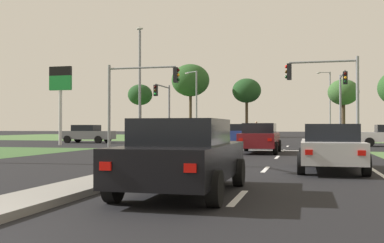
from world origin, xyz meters
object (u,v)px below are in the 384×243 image
street_lamp_second (140,81)px  pedestrian_at_median (256,128)px  car_maroon_third (260,138)px  car_silver_fourth (330,147)px  car_black_near (183,155)px  traffic_signal_far_left (164,102)px  street_lamp_third (195,100)px  street_lamp_fourth (329,100)px  traffic_signal_far_right (342,94)px  treeline_third (247,91)px  car_blue_fifth (236,134)px  treeline_second (191,81)px  fuel_price_totem (60,88)px  treeline_near (140,95)px  traffic_signal_near_left (135,90)px  treeline_fourth (343,93)px  traffic_signal_near_right (330,87)px  car_grey_sixth (87,134)px

street_lamp_second → pedestrian_at_median: street_lamp_second is taller
car_maroon_third → car_silver_fourth: 9.81m
car_black_near → traffic_signal_far_left: (-9.92, 29.67, 2.82)m
pedestrian_at_median → car_black_near: bearing=-91.1°
street_lamp_third → street_lamp_fourth: bearing=46.6°
traffic_signal_far_right → pedestrian_at_median: (-7.66, 7.09, -2.78)m
traffic_signal_far_left → treeline_third: size_ratio=0.66×
car_blue_fifth → treeline_second: (-10.15, 25.37, 6.95)m
fuel_price_totem → treeline_near: size_ratio=0.78×
traffic_signal_near_left → street_lamp_fourth: size_ratio=0.55×
car_blue_fifth → treeline_fourth: 26.86m
traffic_signal_near_right → treeline_second: (-16.77, 33.11, 4.08)m
car_grey_sixth → traffic_signal_near_right: size_ratio=0.84×
fuel_price_totem → treeline_near: treeline_near is taller
car_grey_sixth → treeline_near: bearing=-168.6°
car_black_near → car_blue_fifth: 25.92m
traffic_signal_near_left → pedestrian_at_median: size_ratio=2.98×
car_blue_fifth → pedestrian_at_median: bearing=-2.4°
traffic_signal_far_left → treeline_near: size_ratio=0.69×
car_blue_fifth → street_lamp_fourth: 38.19m
car_blue_fifth → fuel_price_totem: fuel_price_totem is taller
fuel_price_totem → car_blue_fifth: bearing=17.6°
car_grey_sixth → street_lamp_third: bearing=164.8°
car_black_near → treeline_fourth: 51.01m
car_blue_fifth → fuel_price_totem: (-12.78, -4.05, 3.54)m
street_lamp_second → traffic_signal_near_left: bearing=-71.4°
traffic_signal_near_right → traffic_signal_far_left: 17.99m
treeline_near → traffic_signal_far_right: bearing=-42.4°
traffic_signal_near_left → fuel_price_totem: (-7.47, 3.68, 0.62)m
traffic_signal_far_left → treeline_fourth: size_ratio=0.71×
car_black_near → street_lamp_third: street_lamp_third is taller
traffic_signal_far_left → car_silver_fourth: bearing=-61.2°
car_silver_fourth → treeline_third: bearing=100.4°
street_lamp_second → treeline_third: 27.72m
pedestrian_at_median → treeline_second: (-10.60, 14.74, 6.53)m
pedestrian_at_median → car_blue_fifth: bearing=-97.3°
fuel_price_totem → treeline_second: 29.74m
street_lamp_second → fuel_price_totem: street_lamp_second is taller
car_maroon_third → treeline_near: (-21.35, 38.47, 5.25)m
car_black_near → traffic_signal_far_right: bearing=79.8°
car_silver_fourth → traffic_signal_near_left: (-11.32, 12.22, 2.98)m
car_maroon_third → treeline_near: 44.31m
traffic_signal_near_right → fuel_price_totem: fuel_price_totem is taller
car_grey_sixth → treeline_fourth: 33.31m
traffic_signal_far_right → street_lamp_third: (-16.07, 15.78, 0.64)m
car_maroon_third → pedestrian_at_median: pedestrian_at_median is taller
street_lamp_fourth → street_lamp_second: bearing=-113.7°
street_lamp_second → fuel_price_totem: (-5.02, -3.61, -0.76)m
car_black_near → pedestrian_at_median: (-2.38, 36.40, 0.45)m
car_blue_fifth → car_black_near: bearing=-173.7°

